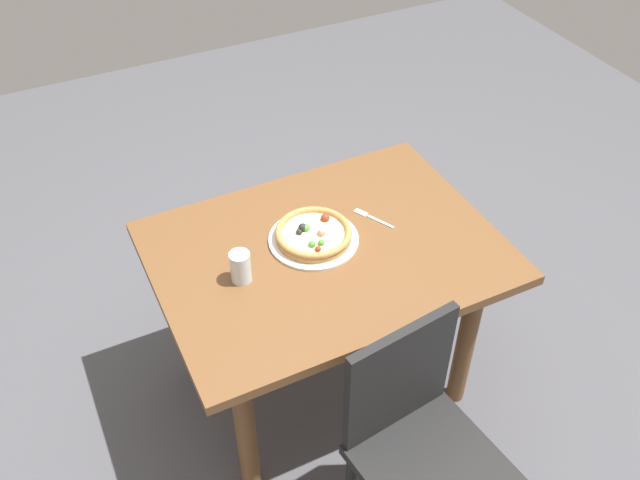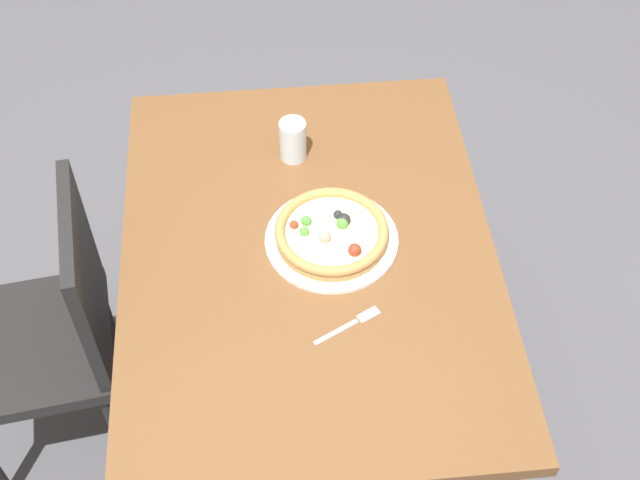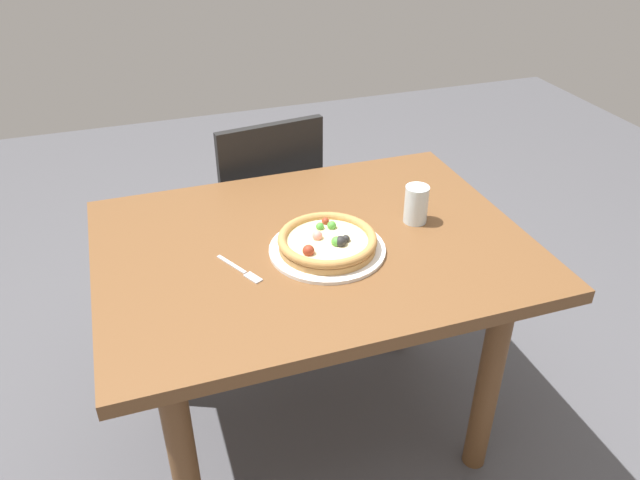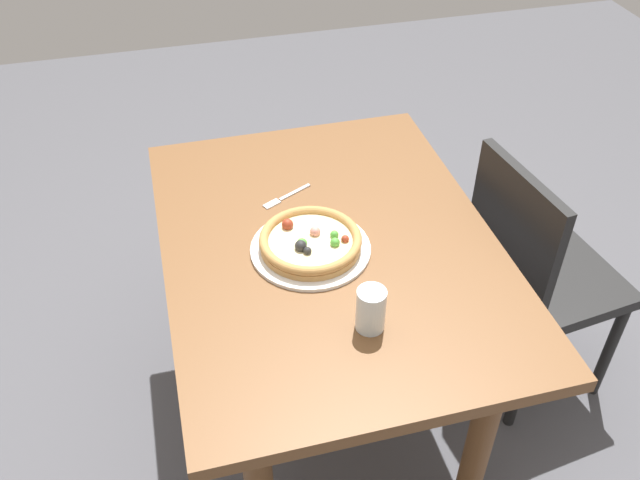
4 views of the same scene
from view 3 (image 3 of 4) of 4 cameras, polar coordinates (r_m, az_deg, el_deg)
The scene contains 7 objects.
ground_plane at distance 2.19m, azimuth -0.53°, elevation -16.81°, with size 6.00×6.00×0.00m, color #4C4C51.
dining_table at distance 1.76m, azimuth -0.63°, elevation -3.38°, with size 1.17×0.87×0.74m.
chair_near at distance 2.37m, azimuth -5.32°, elevation 2.60°, with size 0.45×0.45×0.88m.
plate at distance 1.65m, azimuth 0.67°, elevation -0.87°, with size 0.31×0.31×0.01m, color white.
pizza at distance 1.64m, azimuth 0.68°, elevation -0.12°, with size 0.27×0.27×0.05m.
fork at distance 1.59m, azimuth -7.18°, elevation -2.84°, with size 0.09×0.15×0.00m.
drinking_glass at distance 1.78m, azimuth 8.84°, elevation 3.27°, with size 0.07×0.07×0.11m, color silver.
Camera 3 is at (0.44, 1.36, 1.65)m, focal length 34.77 mm.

